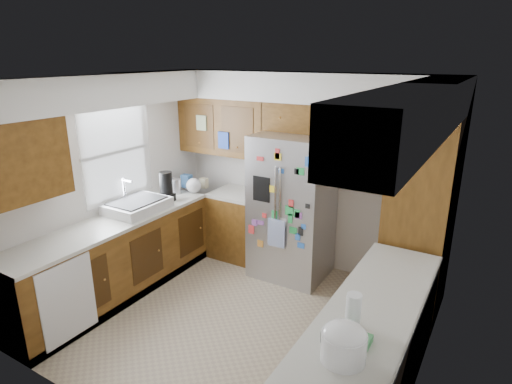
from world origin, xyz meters
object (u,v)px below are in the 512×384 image
fridge (292,207)px  rice_cooker (344,342)px  paper_towel (353,310)px  pantry (420,218)px

fridge → rice_cooker: fridge is taller
fridge → paper_towel: 2.45m
pantry → rice_cooker: pantry is taller
rice_cooker → paper_towel: size_ratio=1.22×
pantry → fridge: 1.51m
pantry → paper_towel: size_ratio=9.11×
rice_cooker → paper_towel: (-0.06, 0.37, -0.01)m
fridge → rice_cooker: (1.50, -2.35, 0.15)m
fridge → rice_cooker: size_ratio=6.27×
pantry → paper_towel: 1.93m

